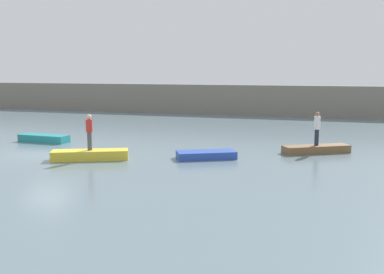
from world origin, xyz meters
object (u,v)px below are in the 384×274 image
Objects in this scene: rowboat_teal at (44,138)px; rowboat_blue at (206,155)px; rowboat_yellow at (90,155)px; person_white_shirt at (317,127)px; rowboat_brown at (316,149)px; person_red_shirt at (89,130)px.

rowboat_teal reaches higher than rowboat_blue.
rowboat_yellow is at bearing -33.35° from rowboat_teal.
rowboat_yellow is 5.68m from rowboat_blue.
rowboat_blue is (5.33, 1.96, -0.05)m from rowboat_yellow.
rowboat_blue is 6.14m from person_white_shirt.
person_red_shirt is (-10.46, -5.10, 1.25)m from rowboat_brown.
person_white_shirt is 11.64m from person_red_shirt.
rowboat_blue is 0.80× the size of rowboat_brown.
person_red_shirt is (-10.46, -5.10, 0.07)m from person_white_shirt.
rowboat_teal is 15.99m from person_white_shirt.
rowboat_teal is at bearing 141.68° from rowboat_blue.
person_white_shirt is 1.01× the size of person_red_shirt.
rowboat_teal reaches higher than rowboat_brown.
rowboat_brown reaches higher than rowboat_blue.
person_red_shirt is at bearing -33.35° from rowboat_teal.
rowboat_teal is at bearing -176.13° from person_white_shirt.
person_red_shirt reaches higher than rowboat_brown.
rowboat_yellow reaches higher than rowboat_brown.
person_white_shirt reaches higher than rowboat_blue.
person_red_shirt reaches higher than rowboat_teal.
person_red_shirt is (-5.33, -1.96, 1.27)m from rowboat_blue.
rowboat_brown is at bearing 6.98° from rowboat_teal.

